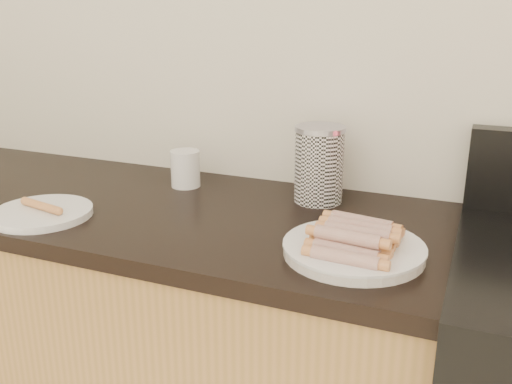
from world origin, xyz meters
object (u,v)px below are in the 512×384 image
at_px(side_plate, 42,213).
at_px(mug, 185,169).
at_px(main_plate, 354,251).
at_px(canister, 319,164).

xyz_separation_m(side_plate, mug, (0.20, 0.35, 0.04)).
height_order(main_plate, side_plate, main_plate).
bearing_deg(side_plate, mug, 59.49).
bearing_deg(mug, side_plate, -120.51).
bearing_deg(main_plate, side_plate, -174.95).
height_order(main_plate, mug, mug).
distance_m(main_plate, canister, 0.35).
relative_size(main_plate, side_plate, 1.21).
xyz_separation_m(main_plate, mug, (-0.55, 0.28, 0.04)).
xyz_separation_m(main_plate, canister, (-0.16, 0.30, 0.09)).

